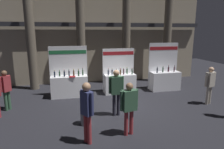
{
  "coord_description": "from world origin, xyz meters",
  "views": [
    {
      "loc": [
        -2.09,
        -7.74,
        3.16
      ],
      "look_at": [
        -0.09,
        1.17,
        1.16
      ],
      "focal_mm": 31.68,
      "sensor_mm": 36.0,
      "label": 1
    }
  ],
  "objects_px": {
    "visitor_4": "(210,82)",
    "exhibitor_booth_1": "(120,82)",
    "visitor_1": "(87,108)",
    "visitor_2": "(129,104)",
    "exhibitor_booth_0": "(69,84)",
    "exhibitor_booth_2": "(165,79)",
    "visitor_5": "(116,88)",
    "visitor_7": "(6,87)",
    "trash_bin": "(86,115)"
  },
  "relations": [
    {
      "from": "visitor_1",
      "to": "visitor_2",
      "type": "height_order",
      "value": "visitor_1"
    },
    {
      "from": "exhibitor_booth_2",
      "to": "visitor_7",
      "type": "bearing_deg",
      "value": -170.65
    },
    {
      "from": "visitor_7",
      "to": "visitor_5",
      "type": "bearing_deg",
      "value": 106.85
    },
    {
      "from": "exhibitor_booth_0",
      "to": "exhibitor_booth_2",
      "type": "bearing_deg",
      "value": 0.31
    },
    {
      "from": "trash_bin",
      "to": "visitor_2",
      "type": "relative_size",
      "value": 0.41
    },
    {
      "from": "exhibitor_booth_0",
      "to": "exhibitor_booth_1",
      "type": "bearing_deg",
      "value": 0.85
    },
    {
      "from": "visitor_1",
      "to": "visitor_4",
      "type": "distance_m",
      "value": 5.86
    },
    {
      "from": "exhibitor_booth_1",
      "to": "visitor_4",
      "type": "bearing_deg",
      "value": -35.92
    },
    {
      "from": "exhibitor_booth_1",
      "to": "visitor_1",
      "type": "bearing_deg",
      "value": -115.59
    },
    {
      "from": "exhibitor_booth_1",
      "to": "visitor_4",
      "type": "xyz_separation_m",
      "value": [
        3.41,
        -2.47,
        0.41
      ]
    },
    {
      "from": "visitor_7",
      "to": "exhibitor_booth_0",
      "type": "bearing_deg",
      "value": 152.35
    },
    {
      "from": "visitor_2",
      "to": "visitor_1",
      "type": "bearing_deg",
      "value": -3.78
    },
    {
      "from": "visitor_5",
      "to": "visitor_7",
      "type": "height_order",
      "value": "visitor_5"
    },
    {
      "from": "exhibitor_booth_1",
      "to": "visitor_2",
      "type": "height_order",
      "value": "exhibitor_booth_1"
    },
    {
      "from": "visitor_7",
      "to": "exhibitor_booth_1",
      "type": "bearing_deg",
      "value": 140.25
    },
    {
      "from": "exhibitor_booth_2",
      "to": "visitor_2",
      "type": "height_order",
      "value": "exhibitor_booth_2"
    },
    {
      "from": "visitor_1",
      "to": "visitor_5",
      "type": "xyz_separation_m",
      "value": [
        1.26,
        1.68,
        0.01
      ]
    },
    {
      "from": "exhibitor_booth_2",
      "to": "visitor_1",
      "type": "distance_m",
      "value": 6.44
    },
    {
      "from": "exhibitor_booth_0",
      "to": "visitor_5",
      "type": "distance_m",
      "value": 3.23
    },
    {
      "from": "visitor_1",
      "to": "visitor_5",
      "type": "bearing_deg",
      "value": 110.52
    },
    {
      "from": "exhibitor_booth_0",
      "to": "visitor_5",
      "type": "height_order",
      "value": "exhibitor_booth_0"
    },
    {
      "from": "visitor_1",
      "to": "exhibitor_booth_0",
      "type": "bearing_deg",
      "value": 153.02
    },
    {
      "from": "visitor_1",
      "to": "visitor_7",
      "type": "relative_size",
      "value": 1.09
    },
    {
      "from": "exhibitor_booth_1",
      "to": "visitor_7",
      "type": "xyz_separation_m",
      "value": [
        -5.06,
        -1.26,
        0.38
      ]
    },
    {
      "from": "exhibitor_booth_1",
      "to": "visitor_7",
      "type": "distance_m",
      "value": 5.23
    },
    {
      "from": "exhibitor_booth_0",
      "to": "exhibitor_booth_2",
      "type": "distance_m",
      "value": 5.11
    },
    {
      "from": "exhibitor_booth_1",
      "to": "exhibitor_booth_2",
      "type": "bearing_deg",
      "value": -0.22
    },
    {
      "from": "visitor_5",
      "to": "visitor_7",
      "type": "distance_m",
      "value": 4.45
    },
    {
      "from": "exhibitor_booth_1",
      "to": "visitor_2",
      "type": "relative_size",
      "value": 1.37
    },
    {
      "from": "exhibitor_booth_2",
      "to": "visitor_5",
      "type": "bearing_deg",
      "value": -141.29
    },
    {
      "from": "exhibitor_booth_2",
      "to": "visitor_2",
      "type": "distance_m",
      "value": 5.43
    },
    {
      "from": "exhibitor_booth_1",
      "to": "visitor_4",
      "type": "distance_m",
      "value": 4.22
    },
    {
      "from": "trash_bin",
      "to": "visitor_4",
      "type": "bearing_deg",
      "value": 8.13
    },
    {
      "from": "visitor_2",
      "to": "exhibitor_booth_1",
      "type": "bearing_deg",
      "value": -113.11
    },
    {
      "from": "exhibitor_booth_0",
      "to": "visitor_7",
      "type": "height_order",
      "value": "exhibitor_booth_0"
    },
    {
      "from": "trash_bin",
      "to": "visitor_7",
      "type": "distance_m",
      "value": 3.65
    },
    {
      "from": "trash_bin",
      "to": "visitor_7",
      "type": "xyz_separation_m",
      "value": [
        -3.0,
        1.99,
        0.63
      ]
    },
    {
      "from": "visitor_4",
      "to": "visitor_5",
      "type": "height_order",
      "value": "visitor_5"
    },
    {
      "from": "exhibitor_booth_1",
      "to": "visitor_5",
      "type": "height_order",
      "value": "exhibitor_booth_1"
    },
    {
      "from": "visitor_5",
      "to": "exhibitor_booth_2",
      "type": "bearing_deg",
      "value": -140.04
    },
    {
      "from": "visitor_4",
      "to": "exhibitor_booth_1",
      "type": "bearing_deg",
      "value": 124.14
    },
    {
      "from": "exhibitor_booth_0",
      "to": "exhibitor_booth_1",
      "type": "distance_m",
      "value": 2.56
    },
    {
      "from": "visitor_4",
      "to": "visitor_5",
      "type": "distance_m",
      "value": 4.28
    },
    {
      "from": "visitor_1",
      "to": "visitor_2",
      "type": "relative_size",
      "value": 1.08
    },
    {
      "from": "visitor_5",
      "to": "visitor_7",
      "type": "bearing_deg",
      "value": -18.15
    },
    {
      "from": "exhibitor_booth_0",
      "to": "exhibitor_booth_1",
      "type": "height_order",
      "value": "exhibitor_booth_0"
    },
    {
      "from": "visitor_4",
      "to": "visitor_7",
      "type": "relative_size",
      "value": 1.01
    },
    {
      "from": "visitor_4",
      "to": "visitor_1",
      "type": "bearing_deg",
      "value": 179.59
    },
    {
      "from": "trash_bin",
      "to": "visitor_7",
      "type": "bearing_deg",
      "value": 146.48
    },
    {
      "from": "visitor_5",
      "to": "visitor_4",
      "type": "bearing_deg",
      "value": -175.06
    }
  ]
}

